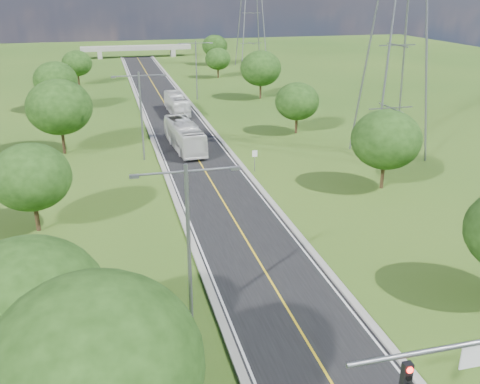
{
  "coord_description": "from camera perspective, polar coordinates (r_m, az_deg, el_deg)",
  "views": [
    {
      "loc": [
        -9.82,
        -14.52,
        18.75
      ],
      "look_at": [
        0.23,
        24.86,
        3.0
      ],
      "focal_mm": 40.0,
      "sensor_mm": 36.0,
      "label": 1
    }
  ],
  "objects": [
    {
      "name": "road",
      "position": [
        83.25,
        -7.24,
        8.02
      ],
      "size": [
        8.0,
        150.0,
        0.06
      ],
      "primitive_type": "cube",
      "color": "black",
      "rests_on": "ground"
    },
    {
      "name": "bus_inbound",
      "position": [
        65.63,
        -5.95,
        6.03
      ],
      "size": [
        3.59,
        12.08,
        3.32
      ],
      "primitive_type": "imported",
      "rotation": [
        0.0,
        0.0,
        0.07
      ],
      "color": "silver",
      "rests_on": "road"
    },
    {
      "name": "ground",
      "position": [
        77.47,
        -6.65,
        7.04
      ],
      "size": [
        260.0,
        260.0,
        0.0
      ],
      "primitive_type": "plane",
      "color": "#254B15",
      "rests_on": "ground"
    },
    {
      "name": "tree_le",
      "position": [
        113.54,
        -17.0,
        13.0
      ],
      "size": [
        5.88,
        5.88,
        6.84
      ],
      "color": "black",
      "rests_on": "ground"
    },
    {
      "name": "overpass",
      "position": [
        155.69,
        -10.98,
        14.79
      ],
      "size": [
        30.0,
        3.0,
        3.2
      ],
      "color": "gray",
      "rests_on": "ground"
    },
    {
      "name": "tree_rd",
      "position": [
        95.37,
        2.23,
        13.04
      ],
      "size": [
        7.14,
        7.14,
        8.3
      ],
      "color": "black",
      "rests_on": "ground"
    },
    {
      "name": "tree_rf",
      "position": [
        138.09,
        -2.71,
        15.3
      ],
      "size": [
        6.3,
        6.3,
        7.33
      ],
      "color": "black",
      "rests_on": "ground"
    },
    {
      "name": "curb_left",
      "position": [
        82.84,
        -10.18,
        7.85
      ],
      "size": [
        0.5,
        150.0,
        0.22
      ],
      "primitive_type": "cube",
      "color": "gray",
      "rests_on": "ground"
    },
    {
      "name": "tree_rb",
      "position": [
        53.28,
        15.32,
        5.42
      ],
      "size": [
        6.72,
        6.72,
        7.82
      ],
      "color": "black",
      "rests_on": "ground"
    },
    {
      "name": "streetlight_mid_left",
      "position": [
        61.0,
        -10.52,
        8.71
      ],
      "size": [
        5.9,
        0.25,
        10.0
      ],
      "color": "slate",
      "rests_on": "ground"
    },
    {
      "name": "tree_lf",
      "position": [
        20.97,
        -15.16,
        -17.53
      ],
      "size": [
        7.98,
        7.98,
        9.28
      ],
      "color": "black",
      "rests_on": "ground"
    },
    {
      "name": "streetlight_far_right",
      "position": [
        94.73,
        -4.69,
        13.35
      ],
      "size": [
        5.9,
        0.25,
        10.0
      ],
      "color": "slate",
      "rests_on": "ground"
    },
    {
      "name": "tree_lc",
      "position": [
        66.06,
        -18.72,
        8.57
      ],
      "size": [
        7.56,
        7.56,
        8.79
      ],
      "color": "black",
      "rests_on": "ground"
    },
    {
      "name": "power_tower_near",
      "position": [
        63.3,
        16.58,
        16.06
      ],
      "size": [
        9.0,
        6.4,
        28.0
      ],
      "color": "slate",
      "rests_on": "ground"
    },
    {
      "name": "power_tower_far",
      "position": [
        134.46,
        1.22,
        19.16
      ],
      "size": [
        9.0,
        6.4,
        28.0
      ],
      "color": "slate",
      "rests_on": "ground"
    },
    {
      "name": "bus_outbound",
      "position": [
        84.84,
        -6.76,
        9.34
      ],
      "size": [
        2.77,
        10.72,
        2.97
      ],
      "primitive_type": "imported",
      "rotation": [
        0.0,
        0.0,
        3.17
      ],
      "color": "white",
      "rests_on": "road"
    },
    {
      "name": "tree_lb",
      "position": [
        45.22,
        -21.41,
        1.5
      ],
      "size": [
        6.3,
        6.3,
        7.33
      ],
      "color": "black",
      "rests_on": "ground"
    },
    {
      "name": "curb_right",
      "position": [
        83.84,
        -4.33,
        8.28
      ],
      "size": [
        0.5,
        150.0,
        0.22
      ],
      "primitive_type": "cube",
      "color": "gray",
      "rests_on": "ground"
    },
    {
      "name": "tree_rc",
      "position": [
        72.45,
        6.11,
        9.59
      ],
      "size": [
        5.88,
        5.88,
        6.84
      ],
      "color": "black",
      "rests_on": "ground"
    },
    {
      "name": "speed_limit_sign",
      "position": [
        57.24,
        1.58,
        3.74
      ],
      "size": [
        0.55,
        0.09,
        2.4
      ],
      "color": "slate",
      "rests_on": "ground"
    },
    {
      "name": "tree_ld",
      "position": [
        89.88,
        -19.09,
        11.22
      ],
      "size": [
        6.72,
        6.72,
        7.82
      ],
      "color": "black",
      "rests_on": "ground"
    },
    {
      "name": "streetlight_near_left",
      "position": [
        29.7,
        -5.53,
        -4.47
      ],
      "size": [
        5.9,
        0.25,
        10.0
      ],
      "color": "slate",
      "rests_on": "ground"
    },
    {
      "name": "tree_re",
      "position": [
        118.0,
        -2.37,
        14.0
      ],
      "size": [
        5.46,
        5.46,
        6.35
      ],
      "color": "black",
      "rests_on": "ground"
    },
    {
      "name": "tree_la",
      "position": [
        26.58,
        -21.63,
        -10.98
      ],
      "size": [
        7.14,
        7.14,
        8.3
      ],
      "color": "black",
      "rests_on": "ground"
    }
  ]
}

